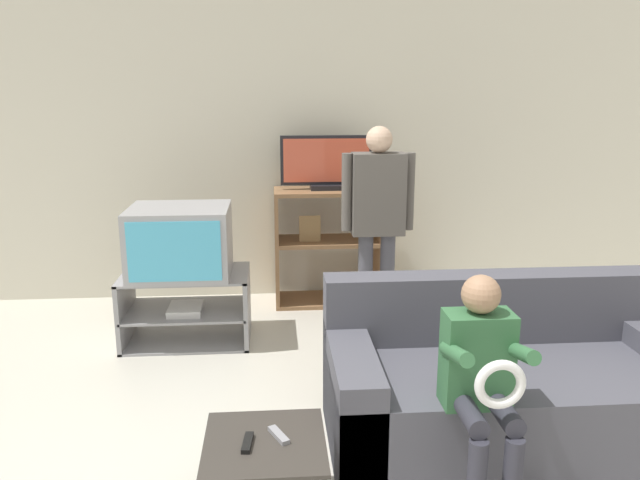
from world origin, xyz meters
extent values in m
cube|color=silver|center=(0.00, 3.65, 1.30)|extent=(6.40, 0.06, 2.60)
cube|color=#939399|center=(-0.95, 2.60, 0.01)|extent=(0.92, 0.56, 0.02)
cube|color=#939399|center=(-0.95, 2.60, 0.23)|extent=(0.88, 0.56, 0.02)
cube|color=#939399|center=(-0.95, 2.60, 0.51)|extent=(0.92, 0.56, 0.02)
cube|color=#939399|center=(-1.40, 2.60, 0.26)|extent=(0.03, 0.56, 0.52)
cube|color=#939399|center=(-0.51, 2.60, 0.26)|extent=(0.03, 0.56, 0.52)
cube|color=silver|center=(-0.95, 2.53, 0.27)|extent=(0.24, 0.28, 0.05)
cube|color=#9E9EA3|center=(-0.97, 2.58, 0.76)|extent=(0.70, 0.59, 0.49)
cube|color=#4CB7E0|center=(-0.97, 2.28, 0.76)|extent=(0.62, 0.01, 0.41)
cube|color=#8E6642|center=(-0.28, 3.36, 0.50)|extent=(0.03, 0.43, 0.99)
cube|color=#8E6642|center=(0.59, 3.36, 0.50)|extent=(0.03, 0.43, 0.99)
cube|color=#8E6642|center=(0.16, 3.36, 0.02)|extent=(0.84, 0.43, 0.03)
cube|color=#8E6642|center=(0.16, 3.36, 0.55)|extent=(0.84, 0.43, 0.03)
cube|color=#8E6642|center=(0.16, 3.36, 0.98)|extent=(0.84, 0.43, 0.03)
cube|color=#9E7A4C|center=(0.00, 3.30, 0.67)|extent=(0.18, 0.04, 0.22)
cube|color=black|center=(0.14, 3.39, 1.01)|extent=(0.27, 0.20, 0.04)
cube|color=black|center=(0.14, 3.39, 1.24)|extent=(0.77, 0.04, 0.41)
cube|color=#D8593F|center=(0.14, 3.37, 1.24)|extent=(0.72, 0.01, 0.36)
cube|color=#38332D|center=(-0.36, 0.56, 0.37)|extent=(0.52, 0.52, 0.02)
cylinder|color=black|center=(-0.60, 0.80, 0.18)|extent=(0.02, 0.02, 0.36)
cylinder|color=black|center=(-0.13, 0.80, 0.18)|extent=(0.02, 0.02, 0.36)
cube|color=black|center=(-0.43, 0.54, 0.39)|extent=(0.05, 0.15, 0.02)
cube|color=gray|center=(-0.30, 0.59, 0.39)|extent=(0.09, 0.15, 0.02)
cube|color=#4C4C56|center=(0.90, 1.05, 0.23)|extent=(1.88, 0.88, 0.46)
cube|color=#4C4C56|center=(0.90, 1.39, 0.65)|extent=(1.88, 0.20, 0.38)
cube|color=#4C4C56|center=(0.07, 1.05, 0.29)|extent=(0.22, 0.88, 0.58)
cylinder|color=#4C4C56|center=(0.37, 2.60, 0.39)|extent=(0.11, 0.11, 0.79)
cylinder|color=#4C4C56|center=(0.54, 2.60, 0.39)|extent=(0.11, 0.11, 0.79)
cube|color=#5B5651|center=(0.45, 2.60, 1.08)|extent=(0.38, 0.20, 0.59)
cylinder|color=#5B5651|center=(0.22, 2.60, 1.10)|extent=(0.08, 0.08, 0.56)
cylinder|color=#5B5651|center=(0.68, 2.60, 1.10)|extent=(0.08, 0.08, 0.56)
sphere|color=beige|center=(0.45, 2.60, 1.47)|extent=(0.19, 0.19, 0.19)
cylinder|color=#2D2D38|center=(0.50, 0.52, 0.50)|extent=(0.09, 0.30, 0.09)
cylinder|color=#2D2D38|center=(0.65, 0.52, 0.50)|extent=(0.09, 0.30, 0.09)
cube|color=#33663D|center=(0.58, 0.67, 0.67)|extent=(0.30, 0.17, 0.43)
cylinder|color=#33663D|center=(0.44, 0.54, 0.76)|extent=(0.06, 0.31, 0.14)
cylinder|color=#33663D|center=(0.71, 0.54, 0.76)|extent=(0.06, 0.31, 0.14)
sphere|color=#A37A5B|center=(0.58, 0.67, 0.97)|extent=(0.17, 0.17, 0.17)
torus|color=white|center=(0.58, 0.39, 0.70)|extent=(0.21, 0.04, 0.21)
camera|label=1|loc=(-0.31, -1.81, 1.85)|focal=35.00mm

